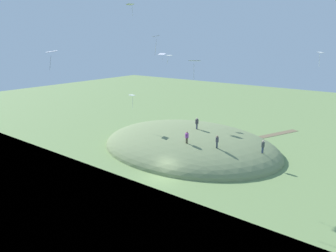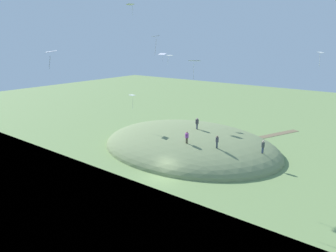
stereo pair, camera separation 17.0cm
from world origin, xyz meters
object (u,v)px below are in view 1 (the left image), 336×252
at_px(kite_4, 52,52).
at_px(kite_5, 169,56).
at_px(kite_0, 195,61).
at_px(kite_3, 156,37).
at_px(person_on_hilltop, 187,136).
at_px(kite_7, 132,96).
at_px(person_watching_kites, 217,140).
at_px(kite_1, 320,53).
at_px(kite_6, 130,5).
at_px(kite_2, 162,54).
at_px(person_near_shore, 263,145).
at_px(person_walking_path, 197,122).

relative_size(kite_4, kite_5, 0.97).
relative_size(kite_0, kite_3, 0.93).
relative_size(person_on_hilltop, kite_7, 0.76).
xyz_separation_m(person_watching_kites, kite_1, (8.91, -8.71, 10.43)).
distance_m(kite_1, kite_7, 25.31).
relative_size(kite_3, kite_6, 1.42).
xyz_separation_m(person_watching_kites, kite_0, (-5.67, -0.05, 9.88)).
relative_size(kite_2, kite_3, 0.59).
xyz_separation_m(person_near_shore, kite_4, (-22.55, 8.79, 11.75)).
height_order(kite_3, kite_6, kite_6).
height_order(kite_1, kite_7, kite_1).
bearing_deg(kite_1, kite_6, 119.53).
xyz_separation_m(kite_1, kite_4, (-27.94, 12.94, 0.65)).
bearing_deg(kite_4, kite_0, -17.78).
xyz_separation_m(person_near_shore, kite_5, (5.89, 19.13, 10.17)).
xyz_separation_m(person_on_hilltop, kite_1, (10.10, -12.43, 10.29)).
bearing_deg(kite_0, kite_4, 162.22).
bearing_deg(person_watching_kites, kite_0, 4.09).
xyz_separation_m(kite_4, kite_7, (18.65, 9.75, -6.94)).
distance_m(kite_2, kite_3, 16.15).
height_order(person_on_hilltop, kite_3, kite_3).
xyz_separation_m(kite_2, kite_4, (-26.05, -9.98, 1.25)).
bearing_deg(kite_5, kite_4, -160.02).
bearing_deg(kite_1, person_watching_kites, 135.64).
relative_size(person_watching_kites, kite_4, 1.13).
bearing_deg(kite_5, kite_0, -135.87).
height_order(kite_3, kite_5, kite_3).
distance_m(person_on_hilltop, kite_6, 18.02).
bearing_deg(kite_0, kite_5, 44.13).
distance_m(person_walking_path, kite_0, 14.41).
distance_m(person_watching_kites, kite_4, 22.43).
bearing_deg(kite_5, person_on_hilltop, -134.33).
relative_size(person_watching_kites, person_near_shore, 0.97).
bearing_deg(person_near_shore, kite_3, 66.37).
height_order(kite_0, kite_6, kite_6).
height_order(kite_6, kite_7, kite_6).
relative_size(kite_1, kite_2, 1.41).
bearing_deg(kite_6, kite_1, -60.47).
xyz_separation_m(person_near_shore, kite_7, (-3.91, 18.54, 4.81)).
bearing_deg(kite_0, kite_7, 69.38).
bearing_deg(person_on_hilltop, person_near_shore, 34.26).
bearing_deg(person_on_hilltop, kite_0, -45.23).
relative_size(person_on_hilltop, kite_4, 1.09).
xyz_separation_m(person_walking_path, person_near_shore, (-0.41, -9.99, -1.31)).
bearing_deg(kite_3, person_walking_path, 3.35).
xyz_separation_m(person_walking_path, person_on_hilltop, (-5.12, -1.71, -0.51)).
height_order(person_on_hilltop, kite_2, kite_2).
bearing_deg(kite_3, person_on_hilltop, -13.46).
bearing_deg(person_near_shore, person_walking_path, 18.95).
bearing_deg(kite_4, kite_5, 19.98).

